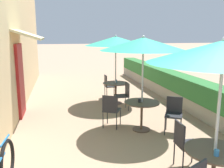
{
  "coord_description": "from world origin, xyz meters",
  "views": [
    {
      "loc": [
        -1.28,
        -1.44,
        2.37
      ],
      "look_at": [
        0.15,
        5.21,
        1.0
      ],
      "focal_mm": 40.0,
      "sensor_mm": 36.0,
      "label": 1
    }
  ],
  "objects_px": {
    "patio_umbrella_near": "(224,52)",
    "cafe_chair_near_back": "(185,142)",
    "coffee_cup_near": "(216,153)",
    "cafe_chair_far_right": "(108,84)",
    "patio_table_far": "(116,88)",
    "cafe_chair_far_left": "(124,94)",
    "coffee_cup_far": "(116,81)",
    "cafe_chair_mid_right": "(174,112)",
    "patio_umbrella_mid": "(143,44)",
    "patio_table_near": "(214,161)",
    "patio_table_mid": "(142,109)",
    "cafe_chair_mid_left": "(111,108)",
    "patio_umbrella_far": "(116,41)",
    "coffee_cup_mid": "(139,100)"
  },
  "relations": [
    {
      "from": "cafe_chair_near_back",
      "to": "coffee_cup_mid",
      "type": "bearing_deg",
      "value": -171.63
    },
    {
      "from": "patio_table_near",
      "to": "cafe_chair_mid_right",
      "type": "bearing_deg",
      "value": 77.59
    },
    {
      "from": "patio_table_far",
      "to": "coffee_cup_far",
      "type": "bearing_deg",
      "value": 71.34
    },
    {
      "from": "coffee_cup_near",
      "to": "patio_umbrella_mid",
      "type": "bearing_deg",
      "value": 92.04
    },
    {
      "from": "coffee_cup_mid",
      "to": "cafe_chair_far_right",
      "type": "distance_m",
      "value": 3.32
    },
    {
      "from": "cafe_chair_near_back",
      "to": "cafe_chair_mid_right",
      "type": "bearing_deg",
      "value": 162.52
    },
    {
      "from": "cafe_chair_near_back",
      "to": "coffee_cup_far",
      "type": "height_order",
      "value": "cafe_chair_near_back"
    },
    {
      "from": "patio_table_near",
      "to": "patio_umbrella_far",
      "type": "height_order",
      "value": "patio_umbrella_far"
    },
    {
      "from": "cafe_chair_mid_left",
      "to": "cafe_chair_near_back",
      "type": "bearing_deg",
      "value": -40.04
    },
    {
      "from": "cafe_chair_far_right",
      "to": "cafe_chair_mid_right",
      "type": "bearing_deg",
      "value": 12.64
    },
    {
      "from": "patio_umbrella_near",
      "to": "cafe_chair_near_back",
      "type": "distance_m",
      "value": 1.8
    },
    {
      "from": "patio_table_near",
      "to": "cafe_chair_far_left",
      "type": "relative_size",
      "value": 1.0
    },
    {
      "from": "patio_umbrella_mid",
      "to": "cafe_chair_mid_right",
      "type": "bearing_deg",
      "value": -23.27
    },
    {
      "from": "coffee_cup_mid",
      "to": "cafe_chair_far_left",
      "type": "bearing_deg",
      "value": 87.51
    },
    {
      "from": "patio_umbrella_near",
      "to": "coffee_cup_mid",
      "type": "xyz_separation_m",
      "value": [
        -0.26,
        2.69,
        -1.37
      ]
    },
    {
      "from": "patio_umbrella_near",
      "to": "cafe_chair_far_left",
      "type": "height_order",
      "value": "patio_umbrella_near"
    },
    {
      "from": "coffee_cup_near",
      "to": "cafe_chair_mid_right",
      "type": "bearing_deg",
      "value": 76.44
    },
    {
      "from": "patio_table_far",
      "to": "patio_umbrella_far",
      "type": "distance_m",
      "value": 1.58
    },
    {
      "from": "coffee_cup_near",
      "to": "cafe_chair_far_right",
      "type": "height_order",
      "value": "cafe_chair_far_right"
    },
    {
      "from": "patio_table_near",
      "to": "cafe_chair_mid_right",
      "type": "height_order",
      "value": "cafe_chair_mid_right"
    },
    {
      "from": "patio_umbrella_near",
      "to": "patio_table_far",
      "type": "distance_m",
      "value": 5.46
    },
    {
      "from": "patio_table_near",
      "to": "patio_umbrella_near",
      "type": "xyz_separation_m",
      "value": [
        -0.0,
        0.0,
        1.58
      ]
    },
    {
      "from": "cafe_chair_mid_left",
      "to": "coffee_cup_mid",
      "type": "height_order",
      "value": "cafe_chair_mid_left"
    },
    {
      "from": "patio_table_mid",
      "to": "cafe_chair_far_right",
      "type": "xyz_separation_m",
      "value": [
        -0.18,
        3.3,
        -0.04
      ]
    },
    {
      "from": "patio_table_far",
      "to": "patio_umbrella_mid",
      "type": "bearing_deg",
      "value": -88.08
    },
    {
      "from": "patio_umbrella_near",
      "to": "cafe_chair_mid_right",
      "type": "bearing_deg",
      "value": 77.59
    },
    {
      "from": "cafe_chair_near_back",
      "to": "patio_table_mid",
      "type": "xyz_separation_m",
      "value": [
        -0.14,
        1.92,
        0.04
      ]
    },
    {
      "from": "patio_table_near",
      "to": "patio_umbrella_far",
      "type": "xyz_separation_m",
      "value": [
        -0.27,
        5.22,
        1.58
      ]
    },
    {
      "from": "cafe_chair_mid_left",
      "to": "coffee_cup_near",
      "type": "bearing_deg",
      "value": -46.59
    },
    {
      "from": "patio_umbrella_mid",
      "to": "cafe_chair_mid_right",
      "type": "distance_m",
      "value": 1.8
    },
    {
      "from": "coffee_cup_near",
      "to": "patio_table_far",
      "type": "xyz_separation_m",
      "value": [
        -0.19,
        5.37,
        -0.22
      ]
    },
    {
      "from": "cafe_chair_far_left",
      "to": "coffee_cup_far",
      "type": "height_order",
      "value": "cafe_chair_far_left"
    },
    {
      "from": "coffee_cup_mid",
      "to": "cafe_chair_mid_right",
      "type": "bearing_deg",
      "value": -21.01
    },
    {
      "from": "patio_umbrella_near",
      "to": "cafe_chair_far_left",
      "type": "relative_size",
      "value": 2.69
    },
    {
      "from": "cafe_chair_near_back",
      "to": "patio_umbrella_mid",
      "type": "distance_m",
      "value": 2.51
    },
    {
      "from": "coffee_cup_near",
      "to": "cafe_chair_near_back",
      "type": "bearing_deg",
      "value": 87.54
    },
    {
      "from": "cafe_chair_mid_left",
      "to": "patio_table_far",
      "type": "relative_size",
      "value": 1.0
    },
    {
      "from": "patio_umbrella_far",
      "to": "cafe_chair_far_left",
      "type": "bearing_deg",
      "value": -83.1
    },
    {
      "from": "cafe_chair_far_right",
      "to": "cafe_chair_far_left",
      "type": "bearing_deg",
      "value": 5.64
    },
    {
      "from": "patio_table_far",
      "to": "cafe_chair_far_left",
      "type": "bearing_deg",
      "value": -83.1
    },
    {
      "from": "patio_umbrella_mid",
      "to": "cafe_chair_mid_right",
      "type": "xyz_separation_m",
      "value": [
        0.71,
        -0.31,
        -1.62
      ]
    },
    {
      "from": "patio_umbrella_mid",
      "to": "patio_table_mid",
      "type": "bearing_deg",
      "value": 0.0
    },
    {
      "from": "patio_umbrella_mid",
      "to": "cafe_chair_far_right",
      "type": "xyz_separation_m",
      "value": [
        -0.18,
        3.3,
        -1.62
      ]
    },
    {
      "from": "patio_umbrella_far",
      "to": "cafe_chair_far_right",
      "type": "bearing_deg",
      "value": 96.9
    },
    {
      "from": "patio_umbrella_near",
      "to": "coffee_cup_near",
      "type": "height_order",
      "value": "patio_umbrella_near"
    },
    {
      "from": "coffee_cup_mid",
      "to": "coffee_cup_far",
      "type": "distance_m",
      "value": 2.65
    },
    {
      "from": "cafe_chair_mid_left",
      "to": "patio_table_mid",
      "type": "bearing_deg",
      "value": 5.64
    },
    {
      "from": "patio_umbrella_far",
      "to": "cafe_chair_far_left",
      "type": "height_order",
      "value": "patio_umbrella_far"
    },
    {
      "from": "patio_table_near",
      "to": "coffee_cup_near",
      "type": "xyz_separation_m",
      "value": [
        -0.09,
        -0.16,
        0.22
      ]
    },
    {
      "from": "coffee_cup_mid",
      "to": "cafe_chair_far_left",
      "type": "height_order",
      "value": "cafe_chair_far_left"
    }
  ]
}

